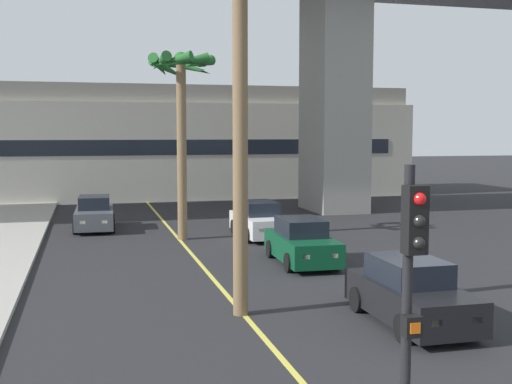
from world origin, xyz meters
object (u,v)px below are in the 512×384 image
Objects in this scene: traffic_light_median_near at (410,298)px; palm_tree_near_median at (181,88)px; car_queue_fourth at (94,214)px; car_queue_second at (259,221)px; car_queue_front at (410,294)px; car_queue_third at (302,243)px; palm_tree_mid_median at (240,27)px.

traffic_light_median_near is 0.53× the size of palm_tree_near_median.
car_queue_second is at bearing -30.89° from car_queue_fourth.
car_queue_front is 0.99× the size of car_queue_third.
car_queue_front and car_queue_second have the same top height.
car_queue_front is 18.76m from car_queue_fourth.
car_queue_fourth is 17.19m from palm_tree_mid_median.
traffic_light_median_near reaches higher than car_queue_second.
car_queue_second is 13.59m from palm_tree_mid_median.
traffic_light_median_near is at bearing -82.62° from car_queue_fourth.
palm_tree_near_median is at bearing -46.78° from car_queue_fourth.
car_queue_third is 9.21m from palm_tree_mid_median.
car_queue_front is at bearing -88.21° from car_queue_third.
palm_tree_near_median is (0.39, 20.88, 3.68)m from traffic_light_median_near.
car_queue_second is 21.00m from traffic_light_median_near.
car_queue_front is at bearing -89.03° from car_queue_second.
palm_tree_near_median is (-3.30, 0.30, 5.67)m from car_queue_second.
palm_tree_mid_median reaches higher than palm_tree_near_median.
car_queue_second and car_queue_third have the same top height.
car_queue_front is 0.45× the size of palm_tree_mid_median.
traffic_light_median_near is at bearing -91.11° from palm_tree_mid_median.
car_queue_second is 8.02m from car_queue_fourth.
car_queue_front is at bearing -67.73° from car_queue_fourth.
palm_tree_mid_median is (3.37, -15.62, 6.34)m from car_queue_fourth.
car_queue_fourth is at bearing 112.27° from car_queue_front.
car_queue_fourth is at bearing 149.11° from car_queue_second.
palm_tree_mid_median is (-3.50, -5.69, 6.34)m from car_queue_third.
car_queue_fourth is at bearing 133.22° from palm_tree_near_median.
palm_tree_mid_median is (-0.21, -11.80, 0.67)m from palm_tree_near_median.
traffic_light_median_near reaches higher than car_queue_front.
car_queue_second is at bearing 90.97° from car_queue_front.
car_queue_third is at bearing -55.31° from car_queue_fourth.
palm_tree_mid_median is at bearing 155.04° from car_queue_front.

